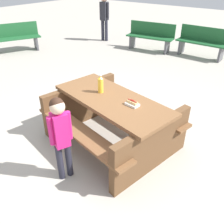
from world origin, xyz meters
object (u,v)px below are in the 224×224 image
at_px(park_bench_far, 15,37).
at_px(hotdog_tray, 132,103).
at_px(child_in_coat, 60,130).
at_px(bystander_adult, 104,11).
at_px(soda_bottle, 101,84).
at_px(park_bench_mid, 203,42).
at_px(park_bench_near, 150,36).
at_px(picnic_table, 112,117).

bearing_deg(park_bench_far, hotdog_tray, -18.56).
height_order(child_in_coat, bystander_adult, bystander_adult).
relative_size(soda_bottle, hotdog_tray, 1.45).
relative_size(park_bench_mid, bystander_adult, 0.96).
xyz_separation_m(hotdog_tray, bystander_adult, (-4.23, 4.65, 0.23)).
distance_m(child_in_coat, park_bench_near, 5.87).
bearing_deg(soda_bottle, park_bench_near, 110.65).
distance_m(picnic_table, hotdog_tray, 0.48).
xyz_separation_m(picnic_table, park_bench_near, (-1.96, 4.59, 0.00)).
height_order(child_in_coat, park_bench_far, child_in_coat).
height_order(picnic_table, park_bench_far, park_bench_far).
distance_m(soda_bottle, park_bench_mid, 4.90).
distance_m(picnic_table, child_in_coat, 0.98).
distance_m(soda_bottle, park_bench_far, 5.36).
xyz_separation_m(picnic_table, park_bench_far, (-5.26, 1.88, 0.00)).
distance_m(soda_bottle, hotdog_tray, 0.59).
height_order(picnic_table, child_in_coat, child_in_coat).
bearing_deg(hotdog_tray, park_bench_far, 161.44).
relative_size(picnic_table, park_bench_far, 1.33).
height_order(hotdog_tray, bystander_adult, bystander_adult).
bearing_deg(hotdog_tray, park_bench_near, 116.55).
height_order(park_bench_far, bystander_adult, bystander_adult).
distance_m(child_in_coat, park_bench_far, 5.95).
height_order(picnic_table, park_bench_mid, park_bench_mid).
xyz_separation_m(park_bench_near, bystander_adult, (-1.93, 0.06, 0.56)).
distance_m(hotdog_tray, bystander_adult, 6.29).
bearing_deg(picnic_table, child_in_coat, -91.74).
bearing_deg(bystander_adult, park_bench_far, -116.37).
bearing_deg(picnic_table, hotdog_tray, -0.16).
height_order(soda_bottle, child_in_coat, child_in_coat).
height_order(picnic_table, park_bench_near, park_bench_near).
relative_size(park_bench_far, bystander_adult, 0.97).
distance_m(hotdog_tray, park_bench_far, 5.92).
bearing_deg(park_bench_near, child_in_coat, -70.78).
relative_size(picnic_table, park_bench_mid, 1.35).
distance_m(picnic_table, park_bench_far, 5.59).
relative_size(picnic_table, hotdog_tray, 10.72).
bearing_deg(child_in_coat, picnic_table, 88.26).
relative_size(child_in_coat, bystander_adult, 0.72).
bearing_deg(park_bench_mid, soda_bottle, -88.26).
bearing_deg(soda_bottle, park_bench_mid, 91.74).
bearing_deg(park_bench_mid, child_in_coat, -86.43).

